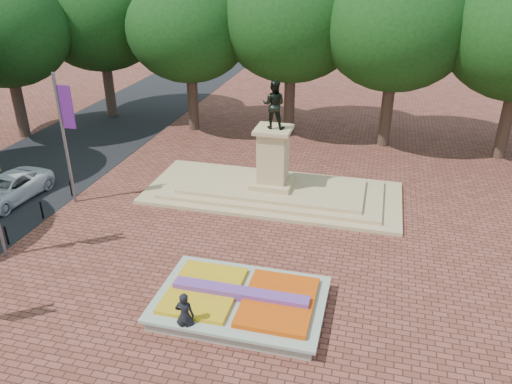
{
  "coord_description": "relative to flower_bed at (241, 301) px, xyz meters",
  "views": [
    {
      "loc": [
        5.31,
        -16.49,
        12.26
      ],
      "look_at": [
        0.16,
        3.67,
        2.2
      ],
      "focal_mm": 35.0,
      "sensor_mm": 36.0,
      "label": 1
    }
  ],
  "objects": [
    {
      "name": "pedestrian",
      "position": [
        -1.48,
        -1.88,
        0.55
      ],
      "size": [
        0.72,
        0.52,
        1.85
      ],
      "primitive_type": "imported",
      "rotation": [
        0.0,
        0.0,
        3.26
      ],
      "color": "black",
      "rests_on": "ground"
    },
    {
      "name": "monument",
      "position": [
        -1.03,
        10.0,
        0.5
      ],
      "size": [
        14.0,
        6.0,
        6.4
      ],
      "color": "tan",
      "rests_on": "ground"
    },
    {
      "name": "van",
      "position": [
        -14.72,
        5.72,
        0.33
      ],
      "size": [
        2.77,
        5.3,
        1.42
      ],
      "primitive_type": "imported",
      "rotation": [
        0.0,
        0.0,
        -0.08
      ],
      "color": "white",
      "rests_on": "ground"
    },
    {
      "name": "flower_bed",
      "position": [
        0.0,
        0.0,
        0.0
      ],
      "size": [
        6.3,
        4.3,
        0.91
      ],
      "color": "gray",
      "rests_on": "ground"
    },
    {
      "name": "ground",
      "position": [
        -1.03,
        2.0,
        -0.38
      ],
      "size": [
        90.0,
        90.0,
        0.0
      ],
      "primitive_type": "plane",
      "color": "brown",
      "rests_on": "ground"
    },
    {
      "name": "asphalt_street",
      "position": [
        -16.03,
        7.0,
        -0.37
      ],
      "size": [
        9.0,
        90.0,
        0.02
      ],
      "primitive_type": "cube",
      "color": "black",
      "rests_on": "ground"
    },
    {
      "name": "tree_row_back",
      "position": [
        1.31,
        20.0,
        6.29
      ],
      "size": [
        44.8,
        8.8,
        10.43
      ],
      "color": "#39271F",
      "rests_on": "ground"
    }
  ]
}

